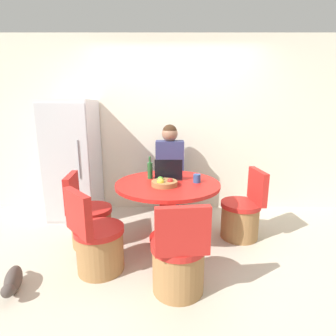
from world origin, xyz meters
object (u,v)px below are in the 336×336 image
object	(u,v)px
laptop	(169,175)
bottle	(150,170)
refrigerator	(74,161)
person_seated	(170,165)
cat	(13,281)
chair_near_camera	(179,262)
chair_near_left_corner	(98,245)
fruit_bowl	(164,183)
dining_table	(168,197)
chair_left_side	(90,222)
chair_right_side	(242,216)

from	to	relation	value
laptop	bottle	distance (m)	0.23
refrigerator	person_seated	world-z (taller)	refrigerator
refrigerator	cat	size ratio (longest dim) A/B	3.62
refrigerator	chair_near_camera	xyz separation A→B (m)	(1.44, -1.63, -0.56)
chair_near_left_corner	fruit_bowl	distance (m)	0.94
chair_near_camera	person_seated	xyz separation A→B (m)	(-0.07, 1.74, 0.47)
dining_table	chair_left_side	size ratio (longest dim) A/B	1.42
chair_near_camera	chair_near_left_corner	xyz separation A→B (m)	(-0.78, 0.30, 0.00)
chair_right_side	chair_near_left_corner	world-z (taller)	same
chair_left_side	person_seated	xyz separation A→B (m)	(0.94, 0.93, 0.47)
dining_table	chair_near_left_corner	size ratio (longest dim) A/B	1.42
chair_left_side	laptop	size ratio (longest dim) A/B	2.60
person_seated	fruit_bowl	bearing A→B (deg)	85.97
chair_near_left_corner	laptop	xyz separation A→B (m)	(0.69, 0.77, 0.51)
chair_left_side	chair_near_left_corner	distance (m)	0.56
chair_near_camera	cat	xyz separation A→B (m)	(-1.46, -0.00, -0.18)
chair_right_side	chair_near_camera	size ratio (longest dim) A/B	1.00
chair_left_side	chair_right_side	distance (m)	1.83
chair_near_camera	person_seated	size ratio (longest dim) A/B	0.63
dining_table	chair_left_side	world-z (taller)	chair_left_side
dining_table	chair_right_side	xyz separation A→B (m)	(0.91, 0.08, -0.27)
chair_near_left_corner	bottle	xyz separation A→B (m)	(0.46, 0.79, 0.56)
dining_table	fruit_bowl	bearing A→B (deg)	-106.68
chair_right_side	chair_near_camera	xyz separation A→B (m)	(-0.81, -0.99, 0.00)
dining_table	laptop	size ratio (longest dim) A/B	3.70
fruit_bowl	bottle	bearing A→B (deg)	119.69
dining_table	chair_near_left_corner	bearing A→B (deg)	-137.91
chair_near_camera	bottle	world-z (taller)	bottle
dining_table	chair_right_side	distance (m)	0.95
chair_near_left_corner	cat	size ratio (longest dim) A/B	1.84
fruit_bowl	cat	size ratio (longest dim) A/B	0.63
person_seated	chair_left_side	bearing A→B (deg)	44.74
chair_right_side	chair_near_camera	bearing A→B (deg)	-44.41
person_seated	chair_right_side	bearing A→B (deg)	139.73
chair_near_left_corner	chair_near_camera	bearing A→B (deg)	-152.96
chair_near_camera	fruit_bowl	size ratio (longest dim) A/B	2.94
laptop	fruit_bowl	distance (m)	0.29
person_seated	bottle	distance (m)	0.70
chair_near_camera	chair_near_left_corner	world-z (taller)	same
refrigerator	fruit_bowl	size ratio (longest dim) A/B	5.78
person_seated	fruit_bowl	world-z (taller)	person_seated
chair_left_side	chair_near_camera	world-z (taller)	same
chair_near_left_corner	person_seated	xyz separation A→B (m)	(0.71, 1.44, 0.47)
bottle	chair_right_side	bearing A→B (deg)	-5.08
person_seated	chair_near_left_corner	bearing A→B (deg)	63.85
dining_table	fruit_bowl	distance (m)	0.26
chair_left_side	person_seated	bearing A→B (deg)	-51.64
person_seated	fruit_bowl	distance (m)	0.96
fruit_bowl	refrigerator	bearing A→B (deg)	146.86
chair_left_side	laptop	distance (m)	1.08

